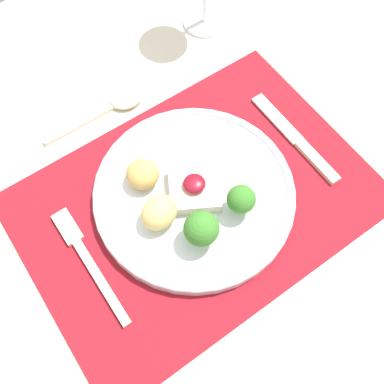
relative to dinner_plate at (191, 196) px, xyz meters
The scene contains 7 objects.
ground_plane 0.74m from the dinner_plate, 31.11° to the right, with size 8.00×8.00×0.00m, color #4C4742.
dining_table 0.11m from the dinner_plate, 31.11° to the right, with size 1.11×1.07×0.72m.
placemat 0.02m from the dinner_plate, 31.11° to the right, with size 0.49×0.35×0.00m, color maroon.
dinner_plate is the anchor object (origin of this frame).
fork 0.17m from the dinner_plate, behind, with size 0.02×0.19×0.01m.
knife 0.19m from the dinner_plate, ahead, with size 0.02×0.19×0.01m.
spoon 0.21m from the dinner_plate, 89.82° to the left, with size 0.17×0.04×0.02m.
Camera 1 is at (-0.16, -0.22, 1.31)m, focal length 42.00 mm.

